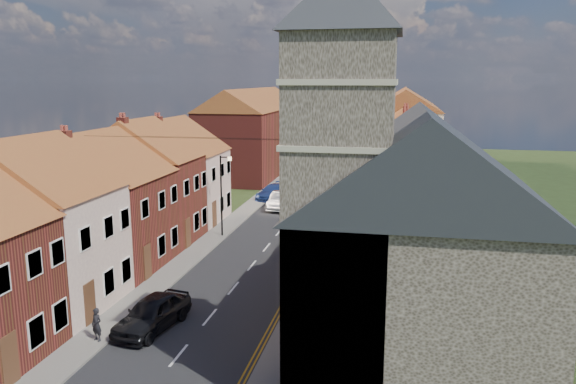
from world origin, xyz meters
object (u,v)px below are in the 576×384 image
(car_near, at_px, (152,313))
(car_far, at_px, (273,192))
(church, at_px, (408,226))
(car_mid, at_px, (281,200))
(car_distant, at_px, (316,163))
(pedestrian_right, at_px, (308,306))
(pedestrian_left, at_px, (97,325))
(lamppost, at_px, (222,191))

(car_near, distance_m, car_far, 29.78)
(church, height_order, car_mid, church)
(car_near, height_order, car_distant, car_near)
(car_far, distance_m, pedestrian_right, 29.20)
(church, bearing_deg, pedestrian_right, 149.29)
(pedestrian_left, bearing_deg, car_mid, 104.02)
(car_far, bearing_deg, pedestrian_left, -76.57)
(car_far, height_order, pedestrian_right, pedestrian_right)
(car_mid, bearing_deg, lamppost, -100.91)
(church, xyz_separation_m, pedestrian_left, (-13.36, -0.93, -5.00))
(lamppost, xyz_separation_m, pedestrian_left, (-0.19, -17.61, -2.66))
(car_distant, relative_size, pedestrian_left, 2.59)
(car_mid, bearing_deg, church, -65.95)
(car_near, bearing_deg, car_far, 101.75)
(car_near, bearing_deg, car_distant, 99.78)
(lamppost, distance_m, pedestrian_left, 17.81)
(lamppost, bearing_deg, car_near, -84.17)
(pedestrian_left, bearing_deg, church, 23.05)
(church, xyz_separation_m, pedestrian_right, (-4.43, 2.63, -4.83))
(car_distant, distance_m, pedestrian_right, 49.96)
(car_mid, height_order, pedestrian_left, pedestrian_left)
(car_near, xyz_separation_m, car_far, (-1.00, 29.77, -0.09))
(pedestrian_left, bearing_deg, car_distant, 107.07)
(lamppost, distance_m, car_far, 14.30)
(lamppost, relative_size, car_distant, 1.53)
(church, relative_size, lamppost, 2.53)
(lamppost, xyz_separation_m, car_mid, (2.24, 9.98, -2.77))
(church, height_order, pedestrian_right, church)
(car_distant, xyz_separation_m, pedestrian_left, (-1.84, -53.01, 0.33))
(church, bearing_deg, car_near, 175.50)
(car_distant, bearing_deg, car_far, -78.60)
(car_mid, xyz_separation_m, car_far, (-1.63, 4.02, -0.07))
(church, relative_size, car_near, 3.26)
(car_mid, xyz_separation_m, pedestrian_right, (6.50, -24.02, 0.27))
(car_distant, bearing_deg, car_mid, -74.49)
(pedestrian_left, relative_size, pedestrian_right, 0.82)
(car_far, relative_size, car_distant, 1.24)
(car_near, bearing_deg, pedestrian_right, 23.38)
(church, bearing_deg, car_mid, 112.30)
(car_near, relative_size, car_distant, 1.19)
(church, distance_m, car_mid, 29.25)
(car_mid, relative_size, pedestrian_right, 2.54)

